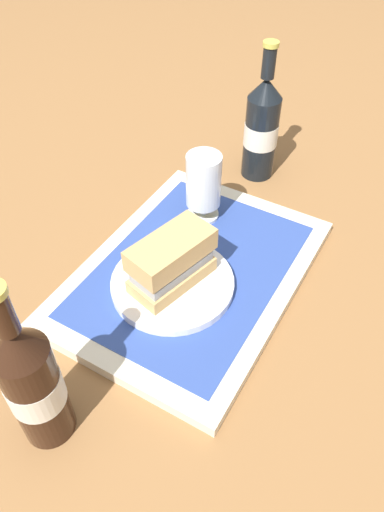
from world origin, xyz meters
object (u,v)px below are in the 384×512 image
Objects in this scene: plate at (173,283)px; second_bottle at (32,383)px; beer_bottle at (262,128)px; sandwich at (173,260)px; beer_glass at (204,183)px.

second_bottle is (-0.26, 0.02, 0.08)m from plate.
beer_bottle is 1.00× the size of second_bottle.
sandwich is 0.36m from beer_bottle.
beer_bottle reaches higher than beer_glass.
second_bottle reaches higher than sandwich.
second_bottle reaches higher than beer_glass.
sandwich is at bearing -176.07° from beer_bottle.
sandwich is 0.27m from second_bottle.
sandwich reaches higher than plate.
plate is 0.71× the size of beer_bottle.
plate is 1.52× the size of beer_glass.
second_bottle reaches higher than plate.
plate is 0.27m from second_bottle.
beer_glass is at bearing 13.75° from plate.
beer_bottle is (0.36, 0.02, 0.03)m from sandwich.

